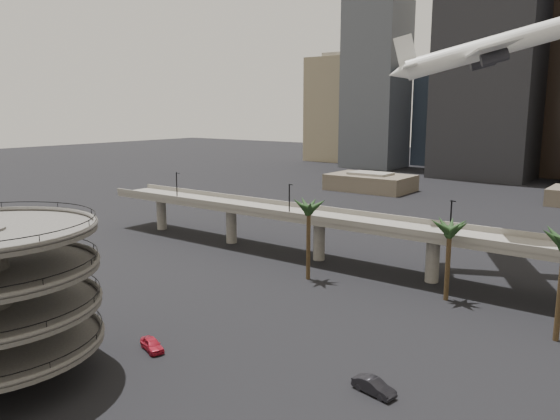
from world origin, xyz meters
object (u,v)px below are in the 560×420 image
Objects in this scene: airborne_jet at (488,49)px; car_b at (374,386)px; overpass at (373,229)px; car_a at (152,344)px.

car_b is at bearing -108.85° from airborne_jet.
overpass is 30.50× the size of car_a.
overpass is 36.32m from airborne_jet.
car_a is at bearing -133.76° from airborne_jet.
overpass is 28.03× the size of car_b.
airborne_jet is 6.88× the size of car_b.
car_a is at bearing -96.81° from overpass.
overpass is at bearing -158.73° from airborne_jet.
airborne_jet is at bearing 1.70° from car_a.
car_a is 0.92× the size of car_b.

